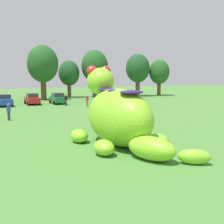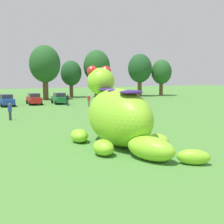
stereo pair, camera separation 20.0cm
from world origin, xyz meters
name	(u,v)px [view 1 (the left image)]	position (x,y,z in m)	size (l,w,h in m)	color
ground_plane	(131,146)	(0.00, 0.00, 0.00)	(160.00, 160.00, 0.00)	#4C8438
giant_inflatable_creature	(119,116)	(-0.64, 0.53, 1.89)	(5.33, 9.97, 5.18)	#8CD12D
car_blue	(4,100)	(-5.56, 27.89, 0.86)	(2.29, 4.27, 1.72)	#2347B7
car_red	(32,99)	(-1.51, 28.68, 0.86)	(1.99, 4.13, 1.72)	red
car_green	(58,98)	(2.26, 28.12, 0.86)	(1.96, 4.11, 1.72)	#1E7238
tree_centre	(43,64)	(1.72, 35.98, 6.31)	(5.43, 5.43, 9.65)	brown
tree_centre_right	(69,73)	(7.38, 39.12, 4.72)	(4.06, 4.06, 7.21)	brown
tree_mid_right	(95,66)	(12.34, 38.03, 6.09)	(5.24, 5.24, 9.31)	brown
tree_right	(138,69)	(21.49, 36.88, 5.72)	(4.93, 4.93, 8.75)	brown
tree_far_right	(159,72)	(26.38, 36.22, 4.99)	(4.30, 4.30, 7.64)	brown
spectator_near_inflatable	(66,100)	(2.57, 24.54, 0.85)	(0.38, 0.26, 1.71)	#2D334C
spectator_mid_field	(95,121)	(-0.38, 5.35, 0.85)	(0.38, 0.26, 1.71)	black
spectator_by_cars	(87,101)	(5.13, 22.55, 0.85)	(0.38, 0.26, 1.71)	#726656
spectator_wandering	(9,112)	(-6.18, 14.12, 0.85)	(0.38, 0.26, 1.71)	#2D334C
spectator_far_side	(129,101)	(10.20, 19.46, 0.85)	(0.38, 0.26, 1.71)	#726656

